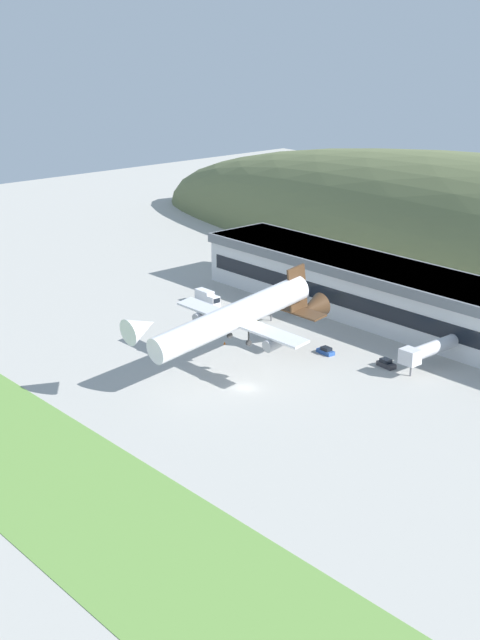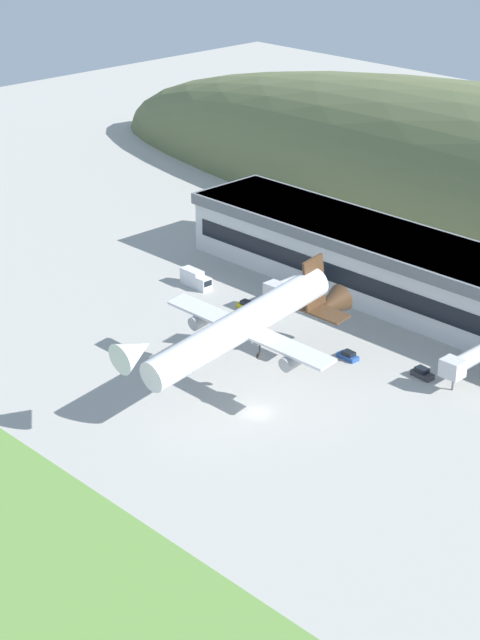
{
  "view_description": "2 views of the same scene",
  "coord_description": "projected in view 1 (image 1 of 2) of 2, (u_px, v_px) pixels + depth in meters",
  "views": [
    {
      "loc": [
        110.41,
        -97.5,
        63.06
      ],
      "look_at": [
        -5.77,
        3.85,
        10.55
      ],
      "focal_mm": 50.0,
      "sensor_mm": 36.0,
      "label": 1
    },
    {
      "loc": [
        97.99,
        -98.89,
        79.11
      ],
      "look_at": [
        -6.2,
        2.31,
        12.51
      ],
      "focal_mm": 60.0,
      "sensor_mm": 36.0,
      "label": 2
    }
  ],
  "objects": [
    {
      "name": "traffic_cone_0",
      "position": [
        225.0,
        343.0,
        181.04
      ],
      "size": [
        0.52,
        0.52,
        0.58
      ],
      "color": "orange",
      "rests_on": "ground_plane"
    },
    {
      "name": "grass_strip_foreground",
      "position": [
        31.0,
        462.0,
        133.17
      ],
      "size": [
        393.83,
        25.18,
        0.08
      ],
      "primitive_type": "cube",
      "color": "#669342",
      "rests_on": "ground_plane"
    },
    {
      "name": "fuel_truck",
      "position": [
        207.0,
        298.0,
        205.93
      ],
      "size": [
        7.0,
        2.35,
        3.2
      ],
      "color": "silver",
      "rests_on": "ground_plane"
    },
    {
      "name": "service_car_1",
      "position": [
        386.0,
        364.0,
        169.13
      ],
      "size": [
        3.89,
        2.09,
        1.6
      ],
      "color": "#333338",
      "rests_on": "ground_plane"
    },
    {
      "name": "ground_plane",
      "position": [
        245.0,
        388.0,
        159.76
      ],
      "size": [
        437.59,
        437.59,
        0.0
      ],
      "primitive_type": "plane",
      "color": "#ADAAA3"
    },
    {
      "name": "jetway_1",
      "position": [
        427.0,
        350.0,
        166.6
      ],
      "size": [
        3.38,
        14.63,
        5.43
      ],
      "color": "silver",
      "rests_on": "ground_plane"
    },
    {
      "name": "jetway_0",
      "position": [
        283.0,
        300.0,
        196.04
      ],
      "size": [
        3.38,
        12.41,
        5.43
      ],
      "color": "silver",
      "rests_on": "ground_plane"
    },
    {
      "name": "service_car_2",
      "position": [
        248.0,
        317.0,
        195.59
      ],
      "size": [
        4.53,
        1.99,
        1.54
      ],
      "color": "gold",
      "rests_on": "ground_plane"
    },
    {
      "name": "cargo_airplane",
      "position": [
        236.0,
        317.0,
        164.13
      ],
      "size": [
        33.35,
        47.31,
        12.58
      ],
      "color": "silver"
    },
    {
      "name": "terminal_building",
      "position": [
        401.0,
        294.0,
        190.47
      ],
      "size": [
        108.24,
        18.56,
        12.12
      ],
      "color": "silver",
      "rests_on": "ground_plane"
    },
    {
      "name": "service_car_0",
      "position": [
        326.0,
        351.0,
        175.79
      ],
      "size": [
        3.78,
        1.88,
        1.41
      ],
      "color": "#264C99",
      "rests_on": "ground_plane"
    }
  ]
}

